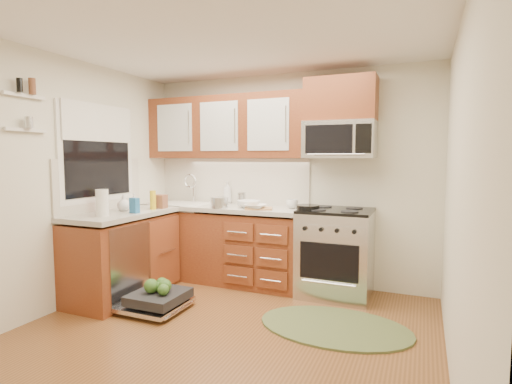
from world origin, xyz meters
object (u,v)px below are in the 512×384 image
at_px(sink, 184,213).
at_px(stock_pot, 219,203).
at_px(range, 335,252).
at_px(bowl_b, 249,204).
at_px(skillet, 308,207).
at_px(paper_towel_roll, 102,203).
at_px(rug, 334,327).
at_px(cup, 292,204).
at_px(dishwasher, 156,300).
at_px(bowl_a, 255,207).
at_px(upper_cabinets, 226,127).
at_px(microwave, 340,140).
at_px(cutting_board, 259,208).

xyz_separation_m(sink, stock_pot, (0.62, -0.20, 0.19)).
relative_size(range, bowl_b, 3.58).
xyz_separation_m(skillet, paper_towel_roll, (-1.80, -1.10, 0.08)).
height_order(rug, cup, cup).
height_order(dishwasher, skillet, skillet).
relative_size(bowl_a, cup, 1.80).
bearing_deg(cup, dishwasher, -130.72).
distance_m(upper_cabinets, dishwasher, 2.19).
distance_m(dishwasher, bowl_b, 1.48).
xyz_separation_m(sink, skillet, (1.65, -0.12, 0.17)).
height_order(skillet, stock_pot, stock_pot).
relative_size(microwave, skillet, 3.06).
distance_m(cutting_board, bowl_b, 0.20).
bearing_deg(skillet, upper_cabinets, 166.47).
relative_size(rug, stock_pot, 6.54).
height_order(upper_cabinets, range, upper_cabinets).
xyz_separation_m(stock_pot, cup, (0.80, 0.27, -0.01)).
distance_m(range, paper_towel_roll, 2.49).
relative_size(sink, cutting_board, 2.06).
height_order(microwave, paper_towel_roll, microwave).
bearing_deg(skillet, sink, 175.99).
relative_size(microwave, stock_pot, 3.68).
distance_m(sink, skillet, 1.66).
bearing_deg(cup, upper_cabinets, 174.46).
height_order(upper_cabinets, cup, upper_cabinets).
relative_size(dishwasher, paper_towel_roll, 2.63).
bearing_deg(cutting_board, sink, 172.16).
distance_m(skillet, stock_pot, 1.04).
xyz_separation_m(dishwasher, skillet, (1.26, 1.00, 0.87)).
height_order(paper_towel_roll, cup, paper_towel_roll).
bearing_deg(stock_pot, upper_cabinets, 104.66).
bearing_deg(bowl_a, range, 11.66).
bearing_deg(cup, bowl_a, -146.09).
height_order(sink, cutting_board, cutting_board).
relative_size(range, bowl_a, 4.00).
height_order(skillet, cutting_board, skillet).
bearing_deg(paper_towel_roll, bowl_a, 40.91).
bearing_deg(sink, bowl_a, -9.13).
xyz_separation_m(microwave, bowl_b, (-1.01, -0.18, -0.73)).
bearing_deg(paper_towel_roll, cup, 39.44).
bearing_deg(sink, stock_pot, -17.94).
relative_size(stock_pot, bowl_b, 0.78).
bearing_deg(stock_pot, microwave, 14.12).
relative_size(microwave, cup, 5.75).
relative_size(microwave, cutting_board, 2.52).
xyz_separation_m(rug, paper_towel_roll, (-2.26, -0.38, 1.05)).
distance_m(sink, rug, 2.40).
bearing_deg(sink, paper_towel_roll, -97.22).
xyz_separation_m(paper_towel_roll, cup, (1.57, 1.29, -0.08)).
bearing_deg(rug, stock_pot, 156.74).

